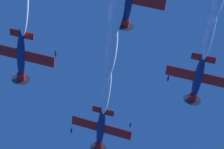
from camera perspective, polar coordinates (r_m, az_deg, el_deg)
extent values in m
ellipsoid|color=navy|center=(72.25, -1.31, -6.31)|extent=(1.55, 7.31, 1.76)
cylinder|color=red|center=(74.45, -1.59, -8.25)|extent=(1.43, 1.07, 1.47)
cone|color=white|center=(74.93, -1.64, -8.65)|extent=(0.68, 0.81, 0.71)
cylinder|color=#3F3F47|center=(74.82, -1.63, -8.56)|extent=(3.13, 0.22, 3.13)
cube|color=red|center=(71.98, -1.25, -6.27)|extent=(8.90, 1.79, 2.82)
ellipsoid|color=navy|center=(70.92, -4.78, -6.58)|extent=(0.34, 1.00, 0.38)
ellipsoid|color=navy|center=(73.30, 2.16, -5.95)|extent=(0.34, 1.00, 0.38)
cube|color=red|center=(70.28, -1.04, -4.32)|extent=(3.20, 1.08, 1.08)
cube|color=navy|center=(70.64, -1.15, -4.00)|extent=(0.48, 1.26, 1.26)
ellipsoid|color=#1E232D|center=(72.79, -1.43, -6.28)|extent=(0.95, 1.70, 0.97)
ellipsoid|color=navy|center=(65.25, -10.60, 2.22)|extent=(1.55, 7.31, 1.72)
cylinder|color=red|center=(67.09, -10.64, -0.18)|extent=(1.41, 1.07, 1.45)
cone|color=white|center=(67.50, -10.65, -0.68)|extent=(0.67, 0.81, 0.70)
cylinder|color=#3F3F47|center=(67.41, -10.65, -0.57)|extent=(3.08, 0.22, 3.07)
cube|color=red|center=(64.98, -10.58, 2.29)|extent=(8.97, 1.79, 2.54)
ellipsoid|color=navy|center=(65.54, -6.64, 2.43)|extent=(0.34, 1.00, 0.37)
cube|color=red|center=(63.65, -10.55, 4.66)|extent=(3.22, 1.08, 0.98)
cube|color=navy|center=(64.09, -10.60, 4.96)|extent=(0.45, 1.26, 1.26)
ellipsoid|color=#1E232D|center=(65.81, -10.64, 2.19)|extent=(0.94, 1.70, 0.96)
ellipsoid|color=navy|center=(67.42, 10.09, -0.36)|extent=(1.49, 7.33, 1.90)
cylinder|color=red|center=(69.32, 9.49, -2.58)|extent=(1.40, 1.10, 1.46)
cone|color=white|center=(69.74, 9.36, -3.03)|extent=(0.66, 0.82, 0.72)
cylinder|color=#3F3F47|center=(69.64, 9.39, -2.93)|extent=(3.06, 0.29, 3.05)
cube|color=red|center=(67.17, 10.19, -0.30)|extent=(8.99, 1.79, 2.47)
ellipsoid|color=navy|center=(65.39, 6.61, -0.46)|extent=(0.33, 1.01, 0.39)
cube|color=red|center=(65.76, 10.69, 1.90)|extent=(3.23, 1.08, 0.97)
cube|color=navy|center=(66.12, 10.53, 2.22)|extent=(0.43, 1.29, 1.29)
ellipsoid|color=#1E232D|center=(67.93, 9.89, -0.36)|extent=(0.93, 1.71, 0.99)
cylinder|color=red|center=(62.43, 1.54, 6.17)|extent=(1.41, 1.05, 1.43)
cone|color=white|center=(62.76, 1.45, 5.60)|extent=(0.67, 0.80, 0.69)
cylinder|color=#3F3F47|center=(62.68, 1.47, 5.73)|extent=(3.07, 0.18, 3.06)
ellipsoid|color=white|center=(67.94, -0.64, -1.75)|extent=(1.36, 8.32, 1.62)
ellipsoid|color=white|center=(64.14, -0.10, 2.87)|extent=(1.81, 8.36, 2.06)
ellipsoid|color=white|center=(61.01, 0.57, 8.09)|extent=(2.25, 8.40, 2.51)
ellipsoid|color=white|center=(61.41, -10.28, 7.98)|extent=(1.36, 8.32, 1.62)
ellipsoid|color=white|center=(63.90, 11.43, 4.99)|extent=(1.36, 8.32, 1.62)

